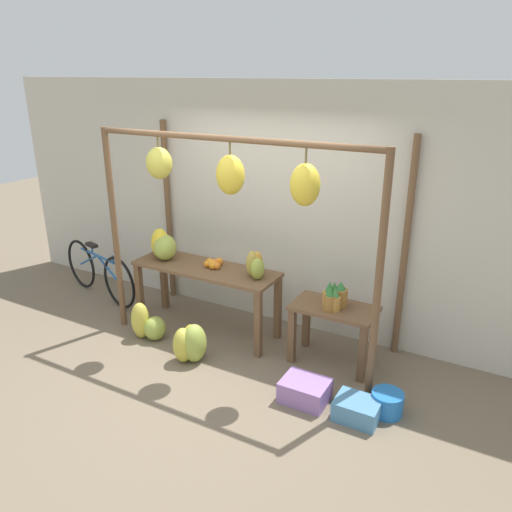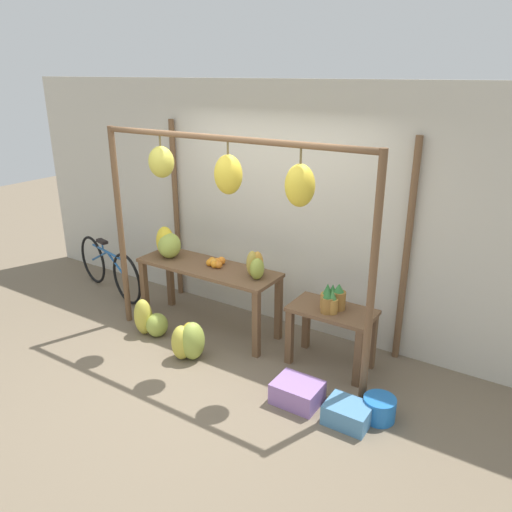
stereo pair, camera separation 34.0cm
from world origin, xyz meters
name	(u,v)px [view 1 (the left image)]	position (x,y,z in m)	size (l,w,h in m)	color
ground_plane	(204,380)	(0.00, 0.00, 0.00)	(20.00, 20.00, 0.00)	#756651
shop_wall_back	(276,208)	(0.00, 1.54, 1.40)	(8.00, 0.08, 2.80)	beige
stall_awning	(239,197)	(0.02, 0.66, 1.71)	(3.09, 1.12, 2.32)	brown
display_table_main	(206,278)	(-0.55, 0.87, 0.66)	(1.71, 0.56, 0.79)	brown
display_table_side	(334,320)	(0.98, 0.92, 0.49)	(0.85, 0.47, 0.64)	brown
banana_pile_on_table	(162,245)	(-1.15, 0.87, 0.95)	(0.42, 0.40, 0.36)	#9EB247
orange_pile	(213,263)	(-0.48, 0.92, 0.84)	(0.23, 0.22, 0.09)	orange
pineapple_cluster	(334,297)	(0.98, 0.90, 0.76)	(0.24, 0.27, 0.27)	olive
banana_pile_ground_left	(147,324)	(-1.03, 0.37, 0.18)	(0.45, 0.34, 0.43)	#9EB247
banana_pile_ground_right	(190,343)	(-0.33, 0.23, 0.20)	(0.37, 0.37, 0.42)	#9EB247
fruit_crate_white	(305,391)	(1.00, 0.18, 0.10)	(0.43, 0.34, 0.21)	#9970B7
blue_bucket	(387,403)	(1.71, 0.36, 0.10)	(0.29, 0.29, 0.21)	blue
parked_bicycle	(99,272)	(-2.33, 0.95, 0.36)	(1.61, 0.44, 0.73)	black
papaya_pile	(256,266)	(0.08, 0.90, 0.92)	(0.25, 0.28, 0.29)	#B2993D
fruit_crate_purple	(357,409)	(1.51, 0.17, 0.09)	(0.38, 0.30, 0.19)	#4C84B2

